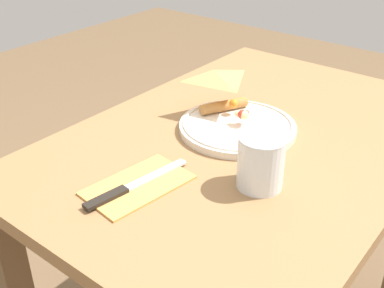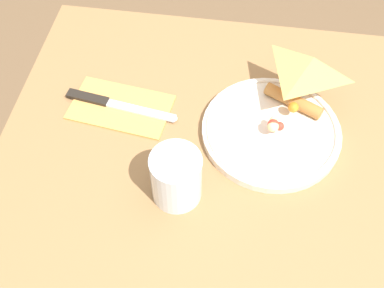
% 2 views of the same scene
% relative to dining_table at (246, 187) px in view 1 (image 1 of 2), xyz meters
% --- Properties ---
extents(dining_table, '(0.98, 0.66, 0.75)m').
position_rel_dining_table_xyz_m(dining_table, '(0.00, 0.00, 0.00)').
color(dining_table, olive).
rests_on(dining_table, ground_plane).
extents(plate_pizza, '(0.25, 0.25, 0.05)m').
position_rel_dining_table_xyz_m(plate_pizza, '(0.01, 0.04, 0.15)').
color(plate_pizza, silver).
rests_on(plate_pizza, dining_table).
extents(milk_glass, '(0.08, 0.08, 0.10)m').
position_rel_dining_table_xyz_m(milk_glass, '(-0.15, -0.11, 0.18)').
color(milk_glass, white).
rests_on(milk_glass, dining_table).
extents(napkin_folded, '(0.20, 0.13, 0.00)m').
position_rel_dining_table_xyz_m(napkin_folded, '(-0.29, 0.05, 0.14)').
color(napkin_folded, '#E59E4C').
rests_on(napkin_folded, dining_table).
extents(butter_knife, '(0.22, 0.05, 0.01)m').
position_rel_dining_table_xyz_m(butter_knife, '(-0.30, 0.06, 0.14)').
color(butter_knife, black).
rests_on(butter_knife, napkin_folded).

